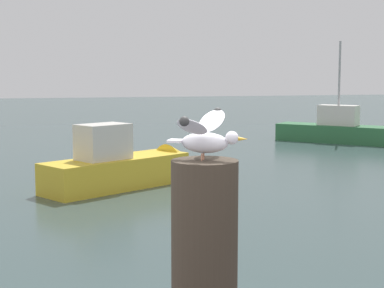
{
  "coord_description": "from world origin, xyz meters",
  "views": [
    {
      "loc": [
        -0.04,
        -3.13,
        2.63
      ],
      "look_at": [
        0.74,
        -0.06,
        2.26
      ],
      "focal_mm": 57.5,
      "sensor_mm": 36.0,
      "label": 1
    }
  ],
  "objects_px": {
    "boat_yellow": "(130,166)",
    "boat_green": "(360,132)",
    "mooring_post": "(204,251)",
    "seagull": "(205,134)"
  },
  "relations": [
    {
      "from": "seagull",
      "to": "boat_yellow",
      "type": "relative_size",
      "value": 0.15
    },
    {
      "from": "boat_yellow",
      "to": "boat_green",
      "type": "bearing_deg",
      "value": 33.55
    },
    {
      "from": "mooring_post",
      "to": "boat_green",
      "type": "relative_size",
      "value": 0.18
    },
    {
      "from": "mooring_post",
      "to": "seagull",
      "type": "xyz_separation_m",
      "value": [
        0.0,
        -0.0,
        0.58
      ]
    },
    {
      "from": "boat_yellow",
      "to": "seagull",
      "type": "bearing_deg",
      "value": -96.52
    },
    {
      "from": "mooring_post",
      "to": "boat_yellow",
      "type": "relative_size",
      "value": 0.21
    },
    {
      "from": "mooring_post",
      "to": "boat_green",
      "type": "bearing_deg",
      "value": 58.44
    },
    {
      "from": "mooring_post",
      "to": "boat_green",
      "type": "height_order",
      "value": "boat_green"
    },
    {
      "from": "mooring_post",
      "to": "boat_yellow",
      "type": "height_order",
      "value": "mooring_post"
    },
    {
      "from": "mooring_post",
      "to": "boat_yellow",
      "type": "bearing_deg",
      "value": 83.46
    }
  ]
}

